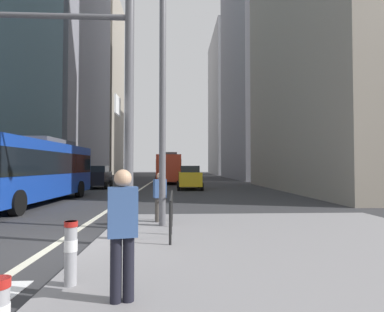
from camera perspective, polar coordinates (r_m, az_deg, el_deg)
The scene contains 18 objects.
ground_plane at distance 28.16m, azimuth -8.88°, elevation -5.67°, with size 160.00×160.00×0.00m, color #303033.
median_island at distance 7.63m, azimuth 17.64°, elevation -15.62°, with size 9.00×10.00×0.15m, color gray.
lane_centre_line at distance 38.10m, azimuth -7.30°, elevation -4.66°, with size 0.20×80.00×0.01m, color beige.
office_tower_left_mid at distance 61.11m, azimuth -21.92°, elevation 18.60°, with size 10.62×25.94×46.19m, color gray.
office_tower_left_far at distance 83.04m, azimuth -16.33°, elevation 11.86°, with size 10.15×16.41×42.87m, color gray.
office_tower_right_mid at distance 57.34m, azimuth 12.74°, elevation 23.95°, with size 11.13×21.57×53.57m, color gray.
office_tower_right_far at distance 79.78m, azimuth 7.42°, elevation 8.98°, with size 10.50×21.44×33.64m, color #9E9EA3.
city_bus_blue_oncoming at distance 18.01m, azimuth -26.38°, elevation -1.85°, with size 2.92×11.60×3.40m.
city_bus_red_receding at distance 37.94m, azimuth -4.16°, elevation -1.91°, with size 2.90×11.80×3.40m.
car_oncoming_mid at distance 29.21m, azimuth -16.23°, elevation -3.54°, with size 2.19×4.15×1.94m.
car_receding_near at distance 57.75m, azimuth -2.51°, elevation -2.72°, with size 2.11×4.51×1.94m.
car_receding_far at distance 26.93m, azimuth -0.46°, elevation -3.76°, with size 2.07×4.55×1.94m.
traffic_signal_gantry at distance 8.65m, azimuth -22.72°, elevation 12.80°, with size 5.31×0.65×6.00m.
street_lamp_post at distance 10.27m, azimuth -5.18°, elevation 17.40°, with size 5.50×0.32×8.00m.
bollard_left at distance 5.29m, azimuth -20.59°, elevation -15.20°, with size 0.20×0.20×0.94m.
pedestrian_railing at distance 8.99m, azimuth -3.68°, elevation -8.59°, with size 0.06×3.34×0.98m.
pedestrian_waiting at distance 4.41m, azimuth -12.15°, elevation -12.26°, with size 0.42×0.32×1.71m.
pedestrian_walking at distance 10.36m, azimuth -5.69°, elevation -6.81°, with size 0.44×0.35×1.55m.
Camera 1 is at (2.92, -7.94, 1.91)m, focal length 30.26 mm.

